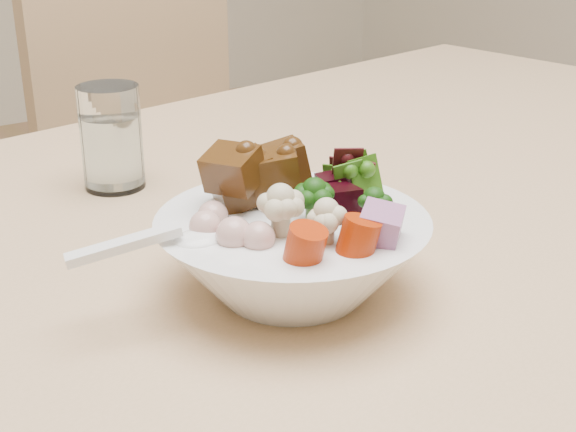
{
  "coord_description": "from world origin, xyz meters",
  "views": [
    {
      "loc": [
        -0.5,
        -0.56,
        1.01
      ],
      "look_at": [
        -0.17,
        -0.09,
        0.77
      ],
      "focal_mm": 50.0,
      "sensor_mm": 36.0,
      "label": 1
    }
  ],
  "objects_px": {
    "dining_table": "(338,255)",
    "chair_far": "(180,161)",
    "water_glass": "(112,142)",
    "food_bowl": "(293,249)"
  },
  "relations": [
    {
      "from": "food_bowl",
      "to": "chair_far",
      "type": "bearing_deg",
      "value": 68.94
    },
    {
      "from": "chair_far",
      "to": "water_glass",
      "type": "height_order",
      "value": "chair_far"
    },
    {
      "from": "dining_table",
      "to": "food_bowl",
      "type": "bearing_deg",
      "value": -146.38
    },
    {
      "from": "food_bowl",
      "to": "water_glass",
      "type": "relative_size",
      "value": 1.95
    },
    {
      "from": "chair_far",
      "to": "dining_table",
      "type": "bearing_deg",
      "value": -113.16
    },
    {
      "from": "food_bowl",
      "to": "water_glass",
      "type": "height_order",
      "value": "food_bowl"
    },
    {
      "from": "dining_table",
      "to": "chair_far",
      "type": "relative_size",
      "value": 1.7
    },
    {
      "from": "chair_far",
      "to": "food_bowl",
      "type": "height_order",
      "value": "chair_far"
    },
    {
      "from": "dining_table",
      "to": "food_bowl",
      "type": "height_order",
      "value": "food_bowl"
    },
    {
      "from": "dining_table",
      "to": "food_bowl",
      "type": "xyz_separation_m",
      "value": [
        -0.16,
        -0.15,
        0.11
      ]
    }
  ]
}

